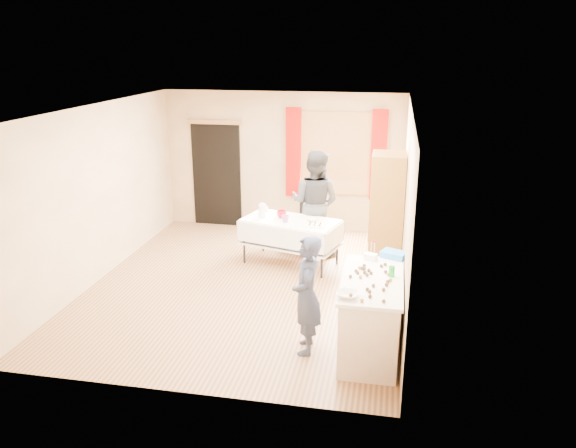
% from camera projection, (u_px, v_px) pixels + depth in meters
% --- Properties ---
extents(floor, '(4.50, 5.50, 0.02)m').
position_uv_depth(floor, '(247.00, 285.00, 8.38)').
color(floor, '#9E7047').
rests_on(floor, ground).
extents(ceiling, '(4.50, 5.50, 0.02)m').
position_uv_depth(ceiling, '(242.00, 107.00, 7.57)').
color(ceiling, white).
rests_on(ceiling, floor).
extents(wall_back, '(4.50, 0.02, 2.60)m').
position_uv_depth(wall_back, '(283.00, 162.00, 10.55)').
color(wall_back, tan).
rests_on(wall_back, floor).
extents(wall_front, '(4.50, 0.02, 2.60)m').
position_uv_depth(wall_front, '(171.00, 277.00, 5.40)').
color(wall_front, tan).
rests_on(wall_front, floor).
extents(wall_left, '(0.02, 5.50, 2.60)m').
position_uv_depth(wall_left, '(98.00, 193.00, 8.37)').
color(wall_left, tan).
rests_on(wall_left, floor).
extents(wall_right, '(0.02, 5.50, 2.60)m').
position_uv_depth(wall_right, '(407.00, 209.00, 7.57)').
color(wall_right, tan).
rests_on(wall_right, floor).
extents(window_frame, '(1.32, 0.06, 1.52)m').
position_uv_depth(window_frame, '(336.00, 154.00, 10.27)').
color(window_frame, olive).
rests_on(window_frame, wall_back).
extents(window_pane, '(1.20, 0.02, 1.40)m').
position_uv_depth(window_pane, '(336.00, 154.00, 10.26)').
color(window_pane, white).
rests_on(window_pane, wall_back).
extents(curtain_left, '(0.28, 0.06, 1.65)m').
position_uv_depth(curtain_left, '(293.00, 153.00, 10.37)').
color(curtain_left, '#A60B04').
rests_on(curtain_left, wall_back).
extents(curtain_right, '(0.28, 0.06, 1.65)m').
position_uv_depth(curtain_right, '(379.00, 156.00, 10.09)').
color(curtain_right, '#A60B04').
rests_on(curtain_right, wall_back).
extents(doorway, '(0.95, 0.04, 2.00)m').
position_uv_depth(doorway, '(217.00, 175.00, 10.85)').
color(doorway, black).
rests_on(doorway, floor).
extents(door_lintel, '(1.05, 0.06, 0.08)m').
position_uv_depth(door_lintel, '(214.00, 122.00, 10.50)').
color(door_lintel, olive).
rests_on(door_lintel, wall_back).
extents(cabinet, '(0.50, 0.60, 1.90)m').
position_uv_depth(cabinet, '(386.00, 216.00, 8.46)').
color(cabinet, olive).
rests_on(cabinet, floor).
extents(counter, '(0.68, 1.44, 0.91)m').
position_uv_depth(counter, '(371.00, 315.00, 6.46)').
color(counter, beige).
rests_on(counter, floor).
extents(party_table, '(1.69, 1.18, 0.75)m').
position_uv_depth(party_table, '(291.00, 238.00, 9.03)').
color(party_table, black).
rests_on(party_table, floor).
extents(chair, '(0.60, 0.60, 1.11)m').
position_uv_depth(chair, '(306.00, 228.00, 9.86)').
color(chair, black).
rests_on(chair, floor).
extents(girl, '(0.60, 0.47, 1.41)m').
position_uv_depth(girl, '(307.00, 295.00, 6.38)').
color(girl, '#212944').
rests_on(girl, floor).
extents(woman, '(1.21, 1.12, 1.78)m').
position_uv_depth(woman, '(315.00, 203.00, 9.38)').
color(woman, black).
rests_on(woman, floor).
extents(soda_can, '(0.08, 0.08, 0.12)m').
position_uv_depth(soda_can, '(392.00, 271.00, 6.36)').
color(soda_can, '#157B22').
rests_on(soda_can, counter).
extents(mixing_bowl, '(0.30, 0.30, 0.06)m').
position_uv_depth(mixing_bowl, '(347.00, 295.00, 5.85)').
color(mixing_bowl, white).
rests_on(mixing_bowl, counter).
extents(foam_block, '(0.18, 0.15, 0.08)m').
position_uv_depth(foam_block, '(371.00, 257.00, 6.85)').
color(foam_block, white).
rests_on(foam_block, counter).
extents(blue_basket, '(0.35, 0.30, 0.08)m').
position_uv_depth(blue_basket, '(394.00, 255.00, 6.92)').
color(blue_basket, '#2D82E4').
rests_on(blue_basket, counter).
extents(pitcher, '(0.11, 0.11, 0.22)m').
position_uv_depth(pitcher, '(262.00, 211.00, 8.99)').
color(pitcher, silver).
rests_on(pitcher, party_table).
extents(cup_red, '(0.17, 0.17, 0.12)m').
position_uv_depth(cup_red, '(282.00, 214.00, 9.03)').
color(cup_red, '#B9041E').
rests_on(cup_red, party_table).
extents(cup_rainbow, '(0.22, 0.22, 0.11)m').
position_uv_depth(cup_rainbow, '(285.00, 219.00, 8.80)').
color(cup_rainbow, red).
rests_on(cup_rainbow, party_table).
extents(small_bowl, '(0.16, 0.16, 0.05)m').
position_uv_depth(small_bowl, '(312.00, 220.00, 8.87)').
color(small_bowl, white).
rests_on(small_bowl, party_table).
extents(pastry_tray, '(0.29, 0.21, 0.02)m').
position_uv_depth(pastry_tray, '(315.00, 225.00, 8.63)').
color(pastry_tray, white).
rests_on(pastry_tray, party_table).
extents(bottle, '(0.12, 0.12, 0.15)m').
position_uv_depth(bottle, '(265.00, 208.00, 9.31)').
color(bottle, white).
rests_on(bottle, party_table).
extents(cake_balls, '(0.52, 1.08, 0.04)m').
position_uv_depth(cake_balls, '(370.00, 279.00, 6.27)').
color(cake_balls, '#3F2314').
rests_on(cake_balls, counter).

